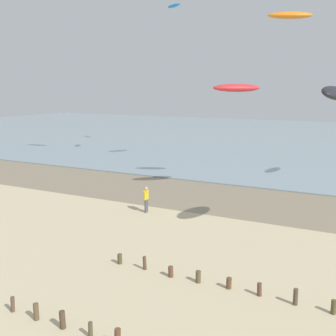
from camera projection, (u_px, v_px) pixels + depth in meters
The scene contains 7 objects.
wet_sand_strip at pixel (216, 198), 30.31m from camera, with size 120.00×8.38×0.01m, color #84755B.
sea at pixel (302, 139), 64.62m from camera, with size 160.00×70.00×0.10m, color #7F939E.
person_left_flank at pixel (146, 199), 26.63m from camera, with size 0.28×0.56×1.71m.
kite_aloft_1 at pixel (336, 93), 19.00m from camera, with size 3.22×1.03×0.52m, color black.
kite_aloft_2 at pixel (237, 88), 28.71m from camera, with size 3.52×1.13×0.56m, color red.
kite_aloft_3 at pixel (174, 5), 49.38m from camera, with size 2.61×0.83×0.42m, color #2384D1.
kite_aloft_7 at pixel (290, 15), 28.08m from camera, with size 3.08×0.99×0.49m, color orange.
Camera 1 is at (10.02, -3.93, 8.04)m, focal length 43.74 mm.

